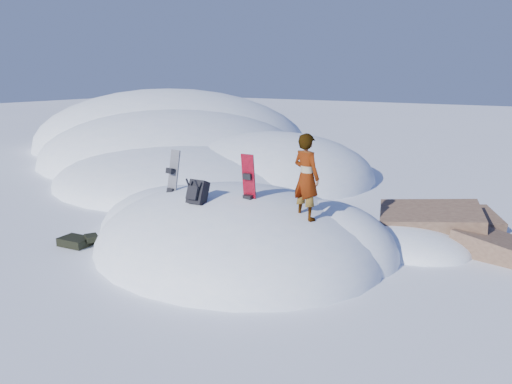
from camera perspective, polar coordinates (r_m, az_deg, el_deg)
The scene contains 9 objects.
ground at distance 11.81m, azimuth -2.37°, elevation -6.64°, with size 120.00×120.00×0.00m, color white.
snow_mound at distance 12.08m, azimuth -2.39°, elevation -6.16°, with size 8.00×6.00×3.00m.
snow_ridge at distance 25.63m, azimuth -8.77°, elevation 4.22°, with size 21.50×18.50×6.40m.
rock_outcrop at distance 12.99m, azimuth 19.28°, elevation -5.45°, with size 4.68×4.41×1.68m.
snowboard_red at distance 10.63m, azimuth -0.81°, elevation 0.29°, with size 0.30×0.24×1.58m.
snowboard_dark at distance 11.95m, azimuth -9.58°, elevation 1.02°, with size 0.34×0.36×1.58m.
backpack at distance 10.57m, azimuth -6.74°, elevation -0.05°, with size 0.39×0.50×0.61m.
gear_pile at distance 12.77m, azimuth -19.69°, elevation -5.28°, with size 0.96×0.73×0.26m.
person at distance 10.02m, azimuth 5.76°, elevation 1.72°, with size 0.64×0.42×1.76m, color slate.
Camera 1 is at (6.42, -9.04, 4.06)m, focal length 35.00 mm.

